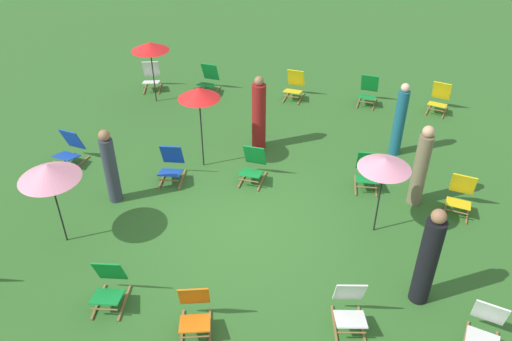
% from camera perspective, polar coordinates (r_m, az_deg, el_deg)
% --- Properties ---
extents(ground_plane, '(40.00, 40.00, 0.00)m').
position_cam_1_polar(ground_plane, '(10.42, -1.15, -5.97)').
color(ground_plane, '#2D6026').
extents(deckchair_0, '(0.68, 0.87, 0.83)m').
position_cam_1_polar(deckchair_0, '(15.12, 19.58, 7.46)').
color(deckchair_0, olive).
rests_on(deckchair_0, ground).
extents(deckchair_1, '(0.58, 0.82, 0.83)m').
position_cam_1_polar(deckchair_1, '(15.02, 12.29, 8.55)').
color(deckchair_1, olive).
rests_on(deckchair_1, ground).
extents(deckchair_2, '(0.56, 0.81, 0.83)m').
position_cam_1_polar(deckchair_2, '(9.07, -15.93, -12.12)').
color(deckchair_2, olive).
rests_on(deckchair_2, ground).
extents(deckchair_3, '(0.63, 0.84, 0.83)m').
position_cam_1_polar(deckchair_3, '(12.77, -19.87, 2.24)').
color(deckchair_3, olive).
rests_on(deckchair_3, ground).
extents(deckchair_4, '(0.58, 0.82, 0.83)m').
position_cam_1_polar(deckchair_4, '(15.04, 4.26, 9.30)').
color(deckchair_4, olive).
rests_on(deckchair_4, ground).
extents(deckchair_5, '(0.55, 0.80, 0.83)m').
position_cam_1_polar(deckchair_5, '(11.44, -0.33, 0.55)').
color(deckchair_5, olive).
rests_on(deckchair_5, ground).
extents(deckchair_6, '(0.64, 0.85, 0.83)m').
position_cam_1_polar(deckchair_6, '(8.43, -6.79, -15.18)').
color(deckchair_6, olive).
rests_on(deckchair_6, ground).
extents(deckchair_7, '(0.54, 0.80, 0.83)m').
position_cam_1_polar(deckchair_7, '(11.61, -9.33, 0.61)').
color(deckchair_7, olive).
rests_on(deckchair_7, ground).
extents(deckchair_9, '(0.50, 0.78, 0.83)m').
position_cam_1_polar(deckchair_9, '(11.51, 12.19, -0.10)').
color(deckchair_9, olive).
rests_on(deckchair_9, ground).
extents(deckchair_10, '(0.58, 0.82, 0.83)m').
position_cam_1_polar(deckchair_10, '(15.46, -5.26, 9.98)').
color(deckchair_10, olive).
rests_on(deckchair_10, ground).
extents(deckchair_11, '(0.64, 0.85, 0.83)m').
position_cam_1_polar(deckchair_11, '(15.87, -11.48, 10.10)').
color(deckchair_11, olive).
rests_on(deckchair_11, ground).
extents(deckchair_12, '(0.59, 0.83, 0.83)m').
position_cam_1_polar(deckchair_12, '(8.56, 10.31, -14.63)').
color(deckchair_12, olive).
rests_on(deckchair_12, ground).
extents(deckchair_13, '(0.68, 0.87, 0.83)m').
position_cam_1_polar(deckchair_13, '(8.89, 24.03, -15.56)').
color(deckchair_13, olive).
rests_on(deckchair_13, ground).
extents(deckchair_14, '(0.64, 0.85, 0.83)m').
position_cam_1_polar(deckchair_14, '(11.36, 21.63, -2.56)').
color(deckchair_14, olive).
rests_on(deckchair_14, ground).
extents(umbrella_0, '(0.92, 0.92, 1.99)m').
position_cam_1_polar(umbrella_0, '(11.26, -6.33, 8.47)').
color(umbrella_0, black).
rests_on(umbrella_0, ground).
extents(umbrella_1, '(1.11, 1.11, 1.75)m').
position_cam_1_polar(umbrella_1, '(9.78, -21.96, -0.15)').
color(umbrella_1, black).
rests_on(umbrella_1, ground).
extents(umbrella_2, '(0.98, 0.98, 1.69)m').
position_cam_1_polar(umbrella_2, '(9.61, 14.05, 0.72)').
color(umbrella_2, black).
rests_on(umbrella_2, ground).
extents(umbrella_3, '(1.03, 1.03, 1.75)m').
position_cam_1_polar(umbrella_3, '(14.59, -11.64, 13.27)').
color(umbrella_3, black).
rests_on(umbrella_3, ground).
extents(person_0, '(0.37, 0.37, 1.71)m').
position_cam_1_polar(person_0, '(10.98, -15.78, 0.32)').
color(person_0, '#333847').
rests_on(person_0, ground).
extents(person_1, '(0.34, 0.34, 1.91)m').
position_cam_1_polar(person_1, '(8.83, 18.44, -9.26)').
color(person_1, black).
rests_on(person_1, ground).
extents(person_2, '(0.33, 0.33, 1.84)m').
position_cam_1_polar(person_2, '(11.00, 17.73, 0.36)').
color(person_2, '#72664C').
rests_on(person_2, ground).
extents(person_3, '(0.36, 0.36, 1.84)m').
position_cam_1_polar(person_3, '(12.56, 15.56, 5.28)').
color(person_3, '#195972').
rests_on(person_3, ground).
extents(person_4, '(0.36, 0.36, 1.88)m').
position_cam_1_polar(person_4, '(12.35, 0.32, 6.12)').
color(person_4, maroon).
rests_on(person_4, ground).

